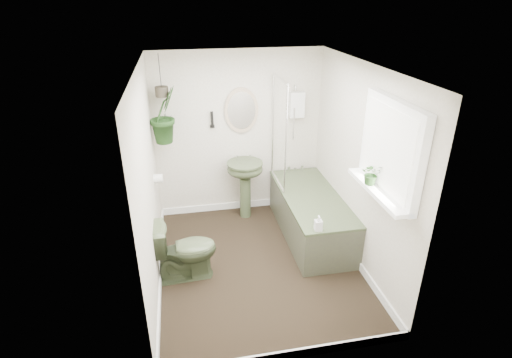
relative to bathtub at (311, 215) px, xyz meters
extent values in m
cube|color=black|center=(-0.80, -0.50, -0.30)|extent=(2.30, 2.80, 0.02)
cube|color=white|center=(-0.80, -0.50, 2.02)|extent=(2.30, 2.80, 0.02)
cube|color=silver|center=(-0.80, 0.91, 0.86)|extent=(2.30, 0.02, 2.30)
cube|color=silver|center=(-0.80, -1.91, 0.86)|extent=(2.30, 0.02, 2.30)
cube|color=silver|center=(-1.96, -0.50, 0.86)|extent=(0.02, 2.80, 2.30)
cube|color=silver|center=(0.36, -0.50, 0.86)|extent=(0.02, 2.80, 2.30)
cube|color=white|center=(-0.80, -0.50, -0.24)|extent=(2.30, 2.80, 0.10)
cube|color=white|center=(0.00, 0.84, 1.26)|extent=(0.20, 0.10, 0.35)
ellipsoid|color=tan|center=(-0.76, 0.87, 1.21)|extent=(0.46, 0.03, 0.62)
cylinder|color=black|center=(-1.16, 0.86, 1.11)|extent=(0.04, 0.04, 0.22)
cylinder|color=white|center=(-1.90, 0.20, 0.61)|extent=(0.11, 0.11, 0.11)
cube|color=white|center=(0.29, -1.20, 1.36)|extent=(0.08, 1.00, 0.90)
cube|color=white|center=(0.22, -1.20, 0.94)|extent=(0.18, 1.00, 0.04)
cube|color=white|center=(0.24, -1.20, 1.36)|extent=(0.01, 0.86, 0.76)
imported|color=#3F4C31|center=(-1.65, -0.56, 0.07)|extent=(0.72, 0.44, 0.71)
imported|color=black|center=(0.19, -1.09, 1.07)|extent=(0.25, 0.23, 0.22)
imported|color=black|center=(-1.77, 0.63, 1.27)|extent=(0.49, 0.50, 0.70)
imported|color=black|center=(-0.19, -0.79, 0.38)|extent=(0.09, 0.09, 0.18)
cylinder|color=#322D23|center=(-1.77, 0.63, 1.56)|extent=(0.16, 0.16, 0.12)
camera|label=1|loc=(-1.57, -4.31, 2.66)|focal=28.00mm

